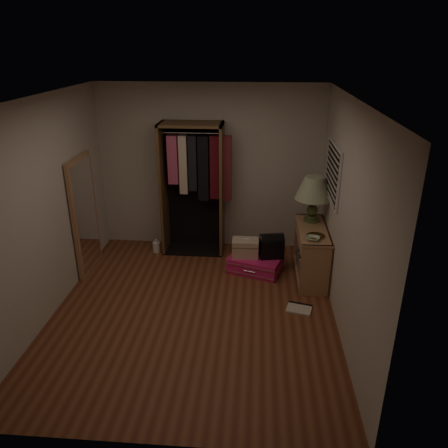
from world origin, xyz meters
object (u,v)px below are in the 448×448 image
at_px(floor_mirror, 85,215).
at_px(white_jug, 156,247).
at_px(console_bookshelf, 311,250).
at_px(black_bag, 272,245).
at_px(open_wardrobe, 196,177).
at_px(table_lamp, 314,189).
at_px(pink_suitcase, 255,263).
at_px(train_case, 245,248).

height_order(floor_mirror, white_jug, floor_mirror).
distance_m(console_bookshelf, black_bag, 0.57).
bearing_deg(open_wardrobe, table_lamp, -15.46).
bearing_deg(open_wardrobe, black_bag, -28.62).
distance_m(pink_suitcase, table_lamp, 1.38).
xyz_separation_m(floor_mirror, black_bag, (2.68, 0.12, -0.43)).
bearing_deg(black_bag, pink_suitcase, 171.20).
bearing_deg(black_bag, train_case, 170.23).
relative_size(floor_mirror, black_bag, 4.60).
relative_size(pink_suitcase, black_bag, 2.41).
xyz_separation_m(black_bag, white_jug, (-1.82, 0.48, -0.33)).
distance_m(open_wardrobe, white_jug, 1.31).
xyz_separation_m(console_bookshelf, white_jug, (-2.38, 0.57, -0.31)).
distance_m(open_wardrobe, floor_mirror, 1.73).
height_order(floor_mirror, table_lamp, floor_mirror).
xyz_separation_m(open_wardrobe, black_bag, (1.18, -0.65, -0.80)).
xyz_separation_m(console_bookshelf, floor_mirror, (-3.24, -0.03, 0.45)).
xyz_separation_m(console_bookshelf, open_wardrobe, (-1.74, 0.73, 0.82)).
distance_m(console_bookshelf, table_lamp, 0.87).
bearing_deg(white_jug, console_bookshelf, -13.36).
height_order(open_wardrobe, floor_mirror, open_wardrobe).
bearing_deg(black_bag, white_jug, 154.95).
distance_m(train_case, black_bag, 0.39).
bearing_deg(console_bookshelf, white_jug, 166.64).
bearing_deg(table_lamp, floor_mirror, -174.95).
relative_size(train_case, black_bag, 1.05).
relative_size(open_wardrobe, train_case, 5.27).
bearing_deg(train_case, table_lamp, 9.26).
relative_size(pink_suitcase, table_lamp, 1.34).
xyz_separation_m(black_bag, table_lamp, (0.56, 0.16, 0.82)).
distance_m(console_bookshelf, open_wardrobe, 2.06).
distance_m(floor_mirror, white_jug, 1.29).
height_order(open_wardrobe, table_lamp, open_wardrobe).
relative_size(console_bookshelf, pink_suitcase, 1.26).
xyz_separation_m(console_bookshelf, train_case, (-0.94, 0.08, -0.04)).
bearing_deg(console_bookshelf, open_wardrobe, 157.14).
distance_m(open_wardrobe, table_lamp, 1.81).
bearing_deg(white_jug, floor_mirror, -145.06).
xyz_separation_m(pink_suitcase, train_case, (-0.16, 0.00, 0.25)).
bearing_deg(floor_mirror, pink_suitcase, 2.72).
relative_size(console_bookshelf, floor_mirror, 0.66).
bearing_deg(open_wardrobe, white_jug, -165.27).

